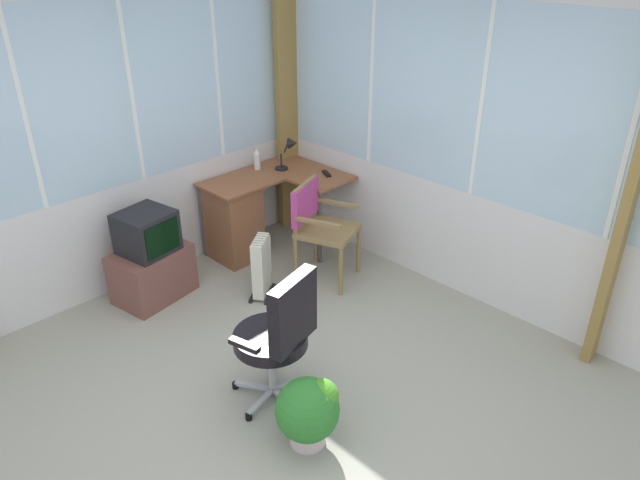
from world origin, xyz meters
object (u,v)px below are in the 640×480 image
Objects in this scene: spray_bottle at (257,159)px; potted_plant at (309,410)px; office_chair at (280,331)px; wooden_armchair at (316,218)px; desk at (239,217)px; tv_on_stand at (151,260)px; space_heater at (262,266)px; desk_lamp at (290,149)px; tv_remote at (327,174)px.

potted_plant is at bearing -123.95° from spray_bottle.
wooden_armchair is at bearing 37.16° from office_chair.
desk reaches higher than potted_plant.
tv_on_stand is at bearing 87.43° from office_chair.
office_chair is 1.80× the size of space_heater.
desk_lamp is 2.47m from office_chair.
spray_bottle reaches higher than desk.
wooden_armchair is at bearing -31.10° from tv_on_stand.
wooden_armchair is 0.65m from space_heater.
tv_remote is 2.30m from office_chair.
tv_on_stand is 1.73× the size of potted_plant.
desk_lamp is at bearing -1.01° from tv_on_stand.
wooden_armchair is (-0.51, -0.36, -0.18)m from tv_remote.
tv_remote is 0.18× the size of tv_on_stand.
spray_bottle is (-0.38, 0.59, 0.09)m from tv_remote.
desk_lamp reaches higher than space_heater.
desk_lamp is at bearing 45.56° from office_chair.
tv_on_stand is at bearing 178.99° from desk_lamp.
tv_remote is at bearing -30.54° from desk.
desk is 0.61m from spray_bottle.
desk is 8.19× the size of tv_remote.
spray_bottle reaches higher than potted_plant.
desk is at bearing 2.69° from tv_on_stand.
wooden_armchair is at bearing -72.87° from desk.
office_chair is at bearing -92.57° from tv_on_stand.
tv_remote is (0.75, -0.44, 0.36)m from desk.
desk is 5.69× the size of spray_bottle.
wooden_armchair reaches higher than space_heater.
desk_lamp is at bearing 33.68° from space_heater.
desk reaches higher than space_heater.
office_chair reaches higher than spray_bottle.
tv_remote is 0.69× the size of spray_bottle.
tv_remote is at bearing 42.01° from potted_plant.
spray_bottle reaches higher than space_heater.
desk_lamp is 0.58× the size of space_heater.
office_chair is (-1.84, -1.37, -0.20)m from tv_remote.
tv_on_stand is 0.95m from space_heater.
tv_on_stand is at bearing -177.31° from desk.
potted_plant is (-1.84, -2.15, -0.71)m from desk_lamp.
tv_on_stand is at bearing 148.90° from wooden_armchair.
tv_remote is 0.16× the size of wooden_armchair.
tv_on_stand is (-1.01, -0.05, -0.06)m from desk.
space_heater is (0.70, -0.65, -0.08)m from tv_on_stand.
tv_on_stand is (-1.76, 0.40, -0.42)m from tv_remote.
spray_bottle is 2.92m from potted_plant.
space_heater is at bearing 168.75° from wooden_armchair.
desk_lamp is at bearing 49.42° from potted_plant.
desk is at bearing 59.11° from office_chair.
spray_bottle is 0.46× the size of potted_plant.
office_chair reaches higher than tv_on_stand.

